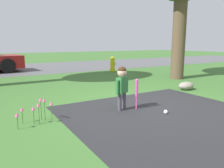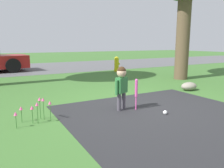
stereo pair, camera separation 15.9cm
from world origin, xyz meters
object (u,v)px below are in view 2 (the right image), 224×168
(baseball_bat, at_px, (136,90))
(sports_ball, at_px, (165,112))
(child, at_px, (121,82))
(fire_hydrant, at_px, (117,64))

(baseball_bat, xyz_separation_m, sports_ball, (0.32, -0.54, -0.39))
(child, xyz_separation_m, sports_ball, (0.60, -0.67, -0.55))
(child, relative_size, baseball_bat, 1.39)
(baseball_bat, height_order, sports_ball, baseball_bat)
(baseball_bat, bearing_deg, sports_ball, -59.31)
(child, bearing_deg, baseball_bat, -46.98)
(fire_hydrant, bearing_deg, sports_ball, -112.04)
(sports_ball, bearing_deg, child, 131.61)
(child, height_order, baseball_bat, child)
(baseball_bat, relative_size, sports_ball, 7.95)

